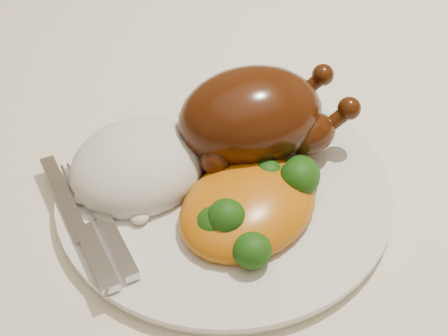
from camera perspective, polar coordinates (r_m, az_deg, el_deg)
dining_table at (r=0.74m, az=7.44°, el=-0.99°), size 1.60×0.90×0.76m
tablecloth at (r=0.69m, az=7.99°, el=3.36°), size 1.73×1.03×0.18m
dinner_plate at (r=0.57m, az=-0.00°, el=-1.93°), size 0.38×0.38×0.01m
roast_chicken at (r=0.57m, az=2.86°, el=4.80°), size 0.17×0.13×0.09m
rice_mound at (r=0.57m, az=-7.82°, el=0.18°), size 0.14×0.13×0.07m
mac_and_cheese at (r=0.53m, az=2.74°, el=-3.27°), size 0.16×0.14×0.05m
cutlery at (r=0.53m, az=-11.72°, el=-5.73°), size 0.04×0.17×0.01m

